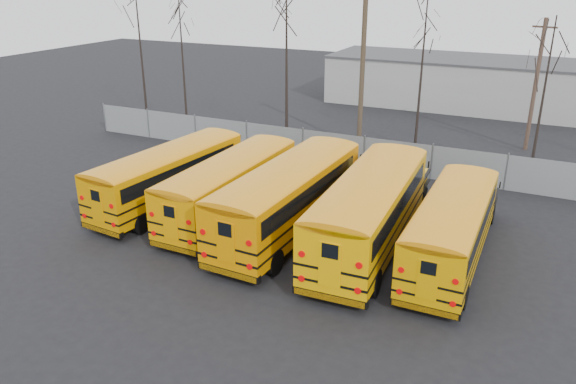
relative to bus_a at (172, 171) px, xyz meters
The scene contains 15 objects.
ground 7.79m from the bus_a, 20.96° to the right, with size 120.00×120.00×0.00m, color black.
fence 11.70m from the bus_a, 52.66° to the left, with size 40.00×0.04×2.00m, color gray.
distant_building 30.66m from the bus_a, 72.77° to the left, with size 22.00×8.00×4.00m, color #A6A6A1.
bus_a is the anchor object (origin of this frame).
bus_b 3.54m from the bus_a, ahead, with size 2.68×10.83×3.02m.
bus_c 6.83m from the bus_a, ahead, with size 3.22×11.96×3.32m.
bus_d 10.52m from the bus_a, ahead, with size 3.21×12.09×3.36m.
bus_e 13.89m from the bus_a, ahead, with size 2.42×10.46×2.92m.
utility_pole_left 14.88m from the bus_a, 68.13° to the left, with size 1.71×0.88×10.21m.
utility_pole_right 23.74m from the bus_a, 48.63° to the left, with size 1.48×0.52×8.45m.
tree_0 17.33m from the bus_a, 132.99° to the left, with size 0.26×0.26×11.09m, color black.
tree_1 13.58m from the bus_a, 121.87° to the left, with size 0.26×0.26×9.83m, color black.
tree_2 12.57m from the bus_a, 86.97° to the left, with size 0.26×0.26×10.50m, color black.
tree_3 17.27m from the bus_a, 58.10° to the left, with size 0.26×0.26×9.87m, color black.
tree_4 20.09m from the bus_a, 35.33° to the left, with size 0.26×0.26×9.01m, color black.
Camera 1 is at (9.58, -18.75, 11.17)m, focal length 35.00 mm.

